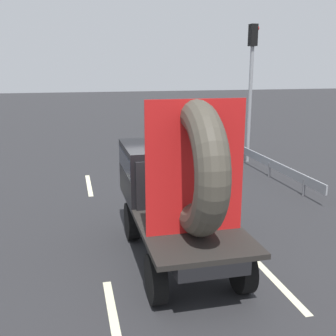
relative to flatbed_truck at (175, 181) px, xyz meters
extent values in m
plane|color=#28282B|center=(0.18, -0.06, -1.76)|extent=(120.00, 120.00, 0.00)
cylinder|color=black|center=(-0.85, 1.07, -1.29)|extent=(0.28, 0.93, 0.93)
cylinder|color=black|center=(0.85, 1.07, -1.29)|extent=(0.28, 0.93, 0.93)
cylinder|color=black|center=(-0.85, -1.91, -1.29)|extent=(0.28, 0.93, 0.93)
cylinder|color=black|center=(0.85, -1.91, -1.29)|extent=(0.28, 0.93, 0.93)
cube|color=black|center=(0.00, -0.30, -0.84)|extent=(1.30, 4.86, 0.25)
cube|color=black|center=(0.00, 1.07, -0.04)|extent=(2.00, 2.11, 1.35)
cube|color=black|center=(0.00, 1.02, 0.25)|extent=(2.02, 2.00, 0.44)
cube|color=black|center=(0.00, -1.36, -0.67)|extent=(2.00, 2.75, 0.10)
cube|color=black|center=(0.00, -0.03, -0.07)|extent=(1.80, 0.08, 1.10)
torus|color=#474238|center=(0.00, -1.51, 0.66)|extent=(0.61, 2.56, 2.56)
cube|color=red|center=(0.00, -1.51, 0.66)|extent=(1.90, 0.03, 2.56)
cylinder|color=black|center=(2.55, 12.04, -1.43)|extent=(0.23, 0.66, 0.66)
cylinder|color=black|center=(4.17, 12.04, -1.43)|extent=(0.23, 0.66, 0.66)
cylinder|color=black|center=(2.55, 9.25, -1.43)|extent=(0.23, 0.66, 0.66)
cylinder|color=black|center=(4.17, 9.25, -1.43)|extent=(0.23, 0.66, 0.66)
cube|color=#194C99|center=(3.36, 10.65, -1.14)|extent=(1.87, 4.36, 0.57)
cube|color=black|center=(3.36, 10.54, -0.60)|extent=(1.68, 2.44, 0.52)
cylinder|color=gray|center=(5.55, 8.40, 0.77)|extent=(0.16, 0.16, 5.06)
cube|color=black|center=(5.55, 8.40, 3.75)|extent=(0.30, 0.36, 0.90)
sphere|color=red|center=(5.72, 8.40, 4.03)|extent=(0.20, 0.20, 0.20)
cube|color=gray|center=(5.31, 7.00, -1.21)|extent=(0.06, 10.02, 0.32)
cylinder|color=slate|center=(5.31, 3.24, -1.49)|extent=(0.10, 0.10, 0.55)
cylinder|color=slate|center=(5.31, 5.75, -1.49)|extent=(0.10, 0.10, 0.55)
cylinder|color=slate|center=(5.31, 8.25, -1.49)|extent=(0.10, 0.10, 0.55)
cylinder|color=slate|center=(5.31, 10.76, -1.49)|extent=(0.10, 0.10, 0.55)
cube|color=beige|center=(-1.68, -2.19, -1.76)|extent=(0.16, 2.42, 0.01)
cube|color=beige|center=(-1.68, 6.17, -1.76)|extent=(0.16, 2.78, 0.01)
cube|color=beige|center=(1.68, -1.93, -1.76)|extent=(0.16, 2.13, 0.01)
cube|color=beige|center=(1.68, 6.04, -1.76)|extent=(0.16, 2.98, 0.01)
cylinder|color=black|center=(4.36, 20.83, -1.48)|extent=(0.19, 0.56, 0.56)
cylinder|color=black|center=(5.72, 20.83, -1.48)|extent=(0.19, 0.56, 0.56)
cylinder|color=black|center=(4.36, 18.49, -1.48)|extent=(0.19, 0.56, 0.56)
cylinder|color=black|center=(5.72, 18.49, -1.48)|extent=(0.19, 0.56, 0.56)
cube|color=silver|center=(5.04, 19.66, -1.24)|extent=(1.57, 3.65, 0.48)
cube|color=black|center=(5.04, 19.57, -0.79)|extent=(1.41, 2.05, 0.44)
camera|label=1|loc=(-2.22, -8.63, 2.53)|focal=44.10mm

